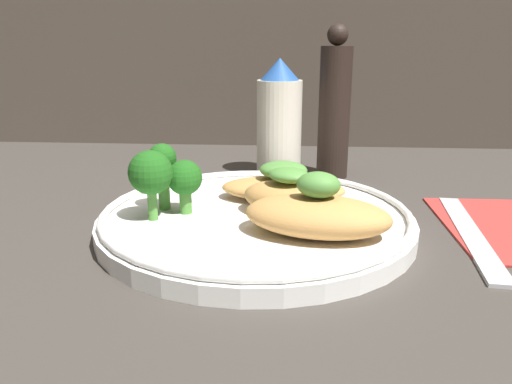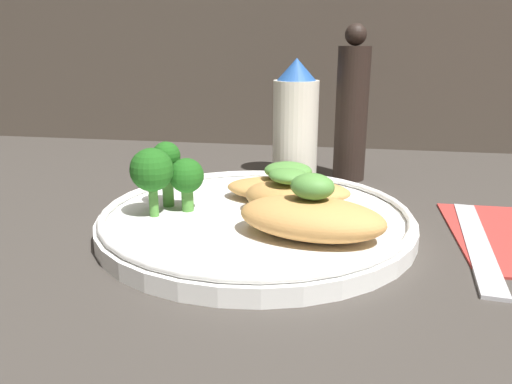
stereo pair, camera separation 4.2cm
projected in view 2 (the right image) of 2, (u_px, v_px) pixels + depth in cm
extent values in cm
cube|color=#3D3833|center=(256.00, 235.00, 42.85)|extent=(180.00, 180.00, 1.00)
cylinder|color=white|center=(256.00, 222.00, 42.50)|extent=(26.57, 26.57, 1.40)
torus|color=white|center=(256.00, 211.00, 42.21)|extent=(25.97, 25.97, 0.60)
ellipsoid|color=tan|center=(311.00, 218.00, 37.11)|extent=(12.05, 8.18, 2.96)
ellipsoid|color=#518E3D|center=(312.00, 186.00, 36.40)|extent=(3.70, 3.17, 1.94)
ellipsoid|color=tan|center=(288.00, 201.00, 41.22)|extent=(9.40, 7.72, 2.89)
ellipsoid|color=#518E3D|center=(289.00, 177.00, 40.63)|extent=(4.43, 4.10, 1.22)
ellipsoid|color=tan|center=(288.00, 190.00, 45.73)|extent=(11.76, 6.02, 2.05)
ellipsoid|color=#518E3D|center=(288.00, 171.00, 45.21)|extent=(4.60, 3.79, 1.57)
cylinder|color=#4C8E38|center=(186.00, 200.00, 42.66)|extent=(1.04, 1.04, 2.10)
sphere|color=#1E5B19|center=(185.00, 177.00, 42.05)|extent=(2.99, 2.99, 2.99)
cylinder|color=#4C8E38|center=(168.00, 186.00, 44.02)|extent=(1.00, 1.00, 3.72)
sphere|color=#1E5B19|center=(166.00, 156.00, 43.23)|extent=(2.47, 2.47, 2.47)
cylinder|color=#4C8E38|center=(154.00, 200.00, 41.57)|extent=(0.78, 0.78, 2.75)
sphere|color=#1E5B19|center=(152.00, 170.00, 40.81)|extent=(3.60, 3.60, 3.60)
cylinder|color=silver|center=(295.00, 130.00, 58.14)|extent=(5.25, 5.25, 11.24)
cone|color=#23519E|center=(297.00, 69.00, 56.15)|extent=(4.46, 4.46, 2.47)
cylinder|color=black|center=(351.00, 115.00, 56.53)|extent=(3.64, 3.64, 15.01)
sphere|color=black|center=(356.00, 35.00, 54.02)|extent=(2.37, 2.37, 2.37)
cube|color=silver|center=(478.00, 242.00, 39.40)|extent=(3.80, 19.12, 0.60)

